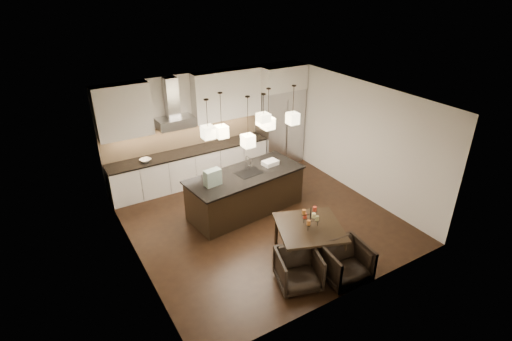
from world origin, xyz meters
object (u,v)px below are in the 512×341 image
island_body (245,193)px  dining_table (308,242)px  refrigerator (280,126)px  armchair_right (345,263)px  armchair_left (298,270)px

island_body → dining_table: size_ratio=2.18×
refrigerator → island_body: 2.94m
island_body → refrigerator: bearing=34.0°
refrigerator → dining_table: (-2.00, -3.98, -0.72)m
island_body → armchair_right: 2.97m
armchair_right → island_body: bearing=104.1°
refrigerator → island_body: bearing=-139.7°
refrigerator → armchair_left: (-2.63, -4.50, -0.73)m
island_body → armchair_left: (-0.43, -2.64, -0.12)m
island_body → armchair_left: bearing=-105.6°
island_body → armchair_left: size_ratio=3.48×
refrigerator → dining_table: refrigerator is taller
dining_table → armchair_left: dining_table is taller
island_body → dining_table: island_body is taller
island_body → dining_table: (0.20, -2.11, -0.10)m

